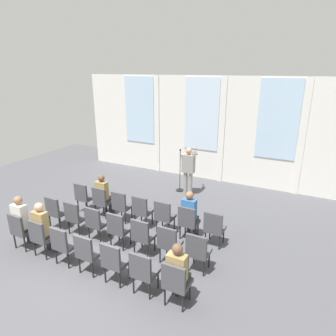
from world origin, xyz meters
name	(u,v)px	position (x,y,z in m)	size (l,w,h in m)	color
ground_plane	(93,270)	(0.00, 0.00, 0.00)	(17.04, 17.04, 0.00)	#4C4C51
rear_partition	(202,128)	(0.03, 6.54, 2.03)	(10.31, 0.14, 3.95)	silver
speaker	(188,168)	(0.25, 4.73, 0.98)	(0.51, 0.69, 1.69)	gray
mic_stand	(180,182)	(-0.14, 4.91, 0.34)	(0.28, 0.28, 1.55)	black
chair_r0_c0	(84,196)	(-2.06, 2.09, 0.53)	(0.46, 0.44, 0.94)	black
chair_r0_c1	(102,200)	(-1.37, 2.09, 0.53)	(0.46, 0.44, 0.94)	black
audience_r0_c1	(103,193)	(-1.37, 2.17, 0.73)	(0.36, 0.39, 1.31)	#2D2D33
chair_r0_c2	(121,205)	(-0.69, 2.09, 0.53)	(0.46, 0.44, 0.94)	black
chair_r0_c3	(142,210)	(0.00, 2.09, 0.53)	(0.46, 0.44, 0.94)	black
chair_r0_c4	(164,215)	(0.69, 2.09, 0.53)	(0.46, 0.44, 0.94)	black
chair_r0_c5	(188,221)	(1.37, 2.09, 0.53)	(0.46, 0.44, 0.94)	black
audience_r0_c5	(190,212)	(1.37, 2.17, 0.73)	(0.36, 0.39, 1.32)	#2D2D33
chair_r0_c6	(214,227)	(2.06, 2.09, 0.53)	(0.46, 0.44, 0.94)	black
chair_r1_c0	(56,210)	(-2.06, 1.00, 0.53)	(0.46, 0.44, 0.94)	black
chair_r1_c1	(75,216)	(-1.37, 1.00, 0.53)	(0.46, 0.44, 0.94)	black
chair_r1_c2	(96,221)	(-0.69, 1.00, 0.53)	(0.46, 0.44, 0.94)	black
chair_r1_c3	(118,228)	(0.00, 1.00, 0.53)	(0.46, 0.44, 0.94)	black
chair_r1_c4	(143,235)	(0.69, 1.00, 0.53)	(0.46, 0.44, 0.94)	black
chair_r1_c5	(169,242)	(1.37, 1.00, 0.53)	(0.46, 0.44, 0.94)	black
chair_r1_c6	(198,250)	(2.06, 1.00, 0.53)	(0.46, 0.44, 0.94)	black
chair_r2_c0	(21,229)	(-2.06, -0.09, 0.53)	(0.46, 0.44, 0.94)	black
audience_r2_c0	(22,219)	(-2.06, -0.01, 0.76)	(0.36, 0.39, 1.37)	#2D2D33
chair_r2_c1	(41,236)	(-1.37, -0.09, 0.53)	(0.46, 0.44, 0.94)	black
audience_r2_c1	(43,226)	(-1.37, -0.01, 0.74)	(0.36, 0.39, 1.34)	#2D2D33
chair_r2_c2	(63,243)	(-0.69, -0.09, 0.53)	(0.46, 0.44, 0.94)	black
chair_r2_c3	(88,251)	(0.00, -0.09, 0.53)	(0.46, 0.44, 0.94)	black
chair_r2_c4	(114,260)	(0.69, -0.09, 0.53)	(0.46, 0.44, 0.94)	black
chair_r2_c5	(143,270)	(1.37, -0.09, 0.53)	(0.46, 0.44, 0.94)	black
chair_r2_c6	(176,281)	(2.06, -0.09, 0.53)	(0.46, 0.44, 0.94)	black
audience_r2_c6	(178,270)	(2.06, -0.01, 0.72)	(0.36, 0.39, 1.29)	#2D2D33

